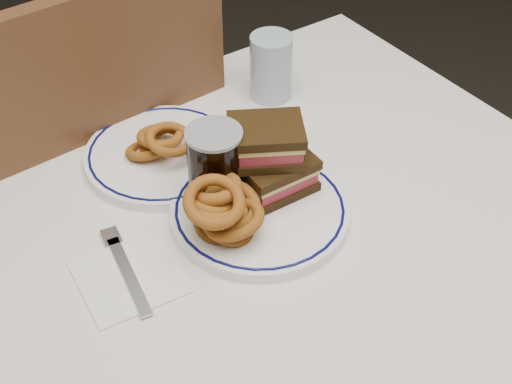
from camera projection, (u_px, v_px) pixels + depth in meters
dining_table at (204, 290)px, 1.13m from camera, size 1.27×0.87×0.75m
chair_far at (95, 173)px, 1.49m from camera, size 0.49×0.49×1.02m
main_plate at (260, 211)px, 1.10m from camera, size 0.28×0.28×0.02m
reuben_sandwich at (271, 158)px, 1.09m from camera, size 0.14×0.13×0.12m
onion_rings_main at (222, 209)px, 1.03m from camera, size 0.13×0.13×0.12m
ketchup_ramekin at (218, 172)px, 1.13m from camera, size 0.05×0.05×0.03m
beer_mug at (217, 169)px, 1.08m from camera, size 0.13×0.09×0.14m
water_glass at (271, 67)px, 1.31m from camera, size 0.08×0.08×0.12m
far_plate at (163, 154)px, 1.20m from camera, size 0.27×0.27×0.02m
onion_rings_far at (160, 141)px, 1.18m from camera, size 0.11×0.11×0.07m
napkin_fork at (128, 275)px, 1.01m from camera, size 0.15×0.18×0.01m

